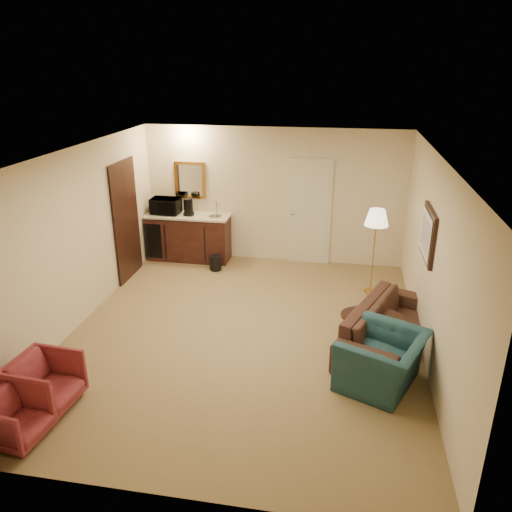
{
  "coord_description": "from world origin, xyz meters",
  "views": [
    {
      "loc": [
        1.29,
        -6.26,
        3.73
      ],
      "look_at": [
        0.09,
        0.5,
        1.03
      ],
      "focal_mm": 35.0,
      "sensor_mm": 36.0,
      "label": 1
    }
  ],
  "objects_px": {
    "rose_chair_near": "(45,381)",
    "microwave": "(166,204)",
    "coffee_table": "(371,331)",
    "waste_bin": "(215,263)",
    "rose_chair_far": "(16,416)",
    "floor_lamp": "(374,252)",
    "teal_armchair": "(383,352)",
    "sofa": "(389,320)",
    "wetbar_cabinet": "(189,237)",
    "coffee_maker": "(188,207)"
  },
  "relations": [
    {
      "from": "rose_chair_far",
      "to": "floor_lamp",
      "type": "relative_size",
      "value": 0.4
    },
    {
      "from": "coffee_table",
      "to": "teal_armchair",
      "type": "bearing_deg",
      "value": -83.42
    },
    {
      "from": "rose_chair_near",
      "to": "floor_lamp",
      "type": "distance_m",
      "value": 5.35
    },
    {
      "from": "rose_chair_far",
      "to": "microwave",
      "type": "xyz_separation_m",
      "value": [
        -0.2,
        5.29,
        0.81
      ]
    },
    {
      "from": "sofa",
      "to": "rose_chair_near",
      "type": "distance_m",
      "value": 4.42
    },
    {
      "from": "teal_armchair",
      "to": "rose_chair_near",
      "type": "height_order",
      "value": "teal_armchair"
    },
    {
      "from": "sofa",
      "to": "floor_lamp",
      "type": "height_order",
      "value": "floor_lamp"
    },
    {
      "from": "microwave",
      "to": "wetbar_cabinet",
      "type": "bearing_deg",
      "value": -0.31
    },
    {
      "from": "wetbar_cabinet",
      "to": "sofa",
      "type": "bearing_deg",
      "value": -36.41
    },
    {
      "from": "rose_chair_near",
      "to": "microwave",
      "type": "distance_m",
      "value": 4.8
    },
    {
      "from": "rose_chair_near",
      "to": "coffee_table",
      "type": "distance_m",
      "value": 4.19
    },
    {
      "from": "coffee_table",
      "to": "rose_chair_far",
      "type": "bearing_deg",
      "value": -145.73
    },
    {
      "from": "waste_bin",
      "to": "microwave",
      "type": "xyz_separation_m",
      "value": [
        -1.1,
        0.49,
        0.97
      ]
    },
    {
      "from": "teal_armchair",
      "to": "waste_bin",
      "type": "bearing_deg",
      "value": -113.4
    },
    {
      "from": "microwave",
      "to": "coffee_maker",
      "type": "bearing_deg",
      "value": -3.66
    },
    {
      "from": "rose_chair_near",
      "to": "waste_bin",
      "type": "xyz_separation_m",
      "value": [
        0.9,
        4.25,
        -0.2
      ]
    },
    {
      "from": "microwave",
      "to": "coffee_maker",
      "type": "distance_m",
      "value": 0.48
    },
    {
      "from": "coffee_table",
      "to": "floor_lamp",
      "type": "height_order",
      "value": "floor_lamp"
    },
    {
      "from": "rose_chair_far",
      "to": "coffee_table",
      "type": "relative_size",
      "value": 0.7
    },
    {
      "from": "floor_lamp",
      "to": "coffee_maker",
      "type": "xyz_separation_m",
      "value": [
        -3.5,
        0.92,
        0.34
      ]
    },
    {
      "from": "wetbar_cabinet",
      "to": "rose_chair_far",
      "type": "bearing_deg",
      "value": -92.71
    },
    {
      "from": "wetbar_cabinet",
      "to": "coffee_maker",
      "type": "height_order",
      "value": "coffee_maker"
    },
    {
      "from": "floor_lamp",
      "to": "coffee_maker",
      "type": "distance_m",
      "value": 3.63
    },
    {
      "from": "coffee_table",
      "to": "waste_bin",
      "type": "height_order",
      "value": "coffee_table"
    },
    {
      "from": "teal_armchair",
      "to": "floor_lamp",
      "type": "distance_m",
      "value": 2.69
    },
    {
      "from": "coffee_maker",
      "to": "wetbar_cabinet",
      "type": "bearing_deg",
      "value": 136.76
    },
    {
      "from": "sofa",
      "to": "rose_chair_near",
      "type": "xyz_separation_m",
      "value": [
        -3.94,
        -2.0,
        -0.07
      ]
    },
    {
      "from": "sofa",
      "to": "waste_bin",
      "type": "distance_m",
      "value": 3.79
    },
    {
      "from": "wetbar_cabinet",
      "to": "waste_bin",
      "type": "distance_m",
      "value": 0.86
    },
    {
      "from": "wetbar_cabinet",
      "to": "floor_lamp",
      "type": "distance_m",
      "value": 3.66
    },
    {
      "from": "teal_armchair",
      "to": "floor_lamp",
      "type": "height_order",
      "value": "floor_lamp"
    },
    {
      "from": "teal_armchair",
      "to": "coffee_table",
      "type": "height_order",
      "value": "teal_armchair"
    },
    {
      "from": "wetbar_cabinet",
      "to": "floor_lamp",
      "type": "bearing_deg",
      "value": -15.01
    },
    {
      "from": "teal_armchair",
      "to": "rose_chair_far",
      "type": "distance_m",
      "value": 4.15
    },
    {
      "from": "coffee_table",
      "to": "microwave",
      "type": "height_order",
      "value": "microwave"
    },
    {
      "from": "rose_chair_near",
      "to": "microwave",
      "type": "xyz_separation_m",
      "value": [
        -0.2,
        4.73,
        0.77
      ]
    },
    {
      "from": "rose_chair_near",
      "to": "floor_lamp",
      "type": "height_order",
      "value": "floor_lamp"
    },
    {
      "from": "sofa",
      "to": "microwave",
      "type": "bearing_deg",
      "value": 78.53
    },
    {
      "from": "teal_armchair",
      "to": "rose_chair_far",
      "type": "relative_size",
      "value": 1.75
    },
    {
      "from": "waste_bin",
      "to": "microwave",
      "type": "relative_size",
      "value": 0.51
    },
    {
      "from": "waste_bin",
      "to": "coffee_maker",
      "type": "bearing_deg",
      "value": 144.51
    },
    {
      "from": "wetbar_cabinet",
      "to": "floor_lamp",
      "type": "height_order",
      "value": "floor_lamp"
    },
    {
      "from": "wetbar_cabinet",
      "to": "coffee_maker",
      "type": "xyz_separation_m",
      "value": [
        0.03,
        -0.03,
        0.63
      ]
    },
    {
      "from": "floor_lamp",
      "to": "microwave",
      "type": "height_order",
      "value": "floor_lamp"
    },
    {
      "from": "waste_bin",
      "to": "coffee_table",
      "type": "bearing_deg",
      "value": -39.16
    },
    {
      "from": "floor_lamp",
      "to": "microwave",
      "type": "relative_size",
      "value": 2.67
    },
    {
      "from": "microwave",
      "to": "teal_armchair",
      "type": "bearing_deg",
      "value": -40.74
    },
    {
      "from": "wetbar_cabinet",
      "to": "rose_chair_near",
      "type": "height_order",
      "value": "wetbar_cabinet"
    },
    {
      "from": "coffee_table",
      "to": "waste_bin",
      "type": "distance_m",
      "value": 3.61
    },
    {
      "from": "wetbar_cabinet",
      "to": "sofa",
      "type": "xyz_separation_m",
      "value": [
        3.69,
        -2.72,
        -0.05
      ]
    }
  ]
}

